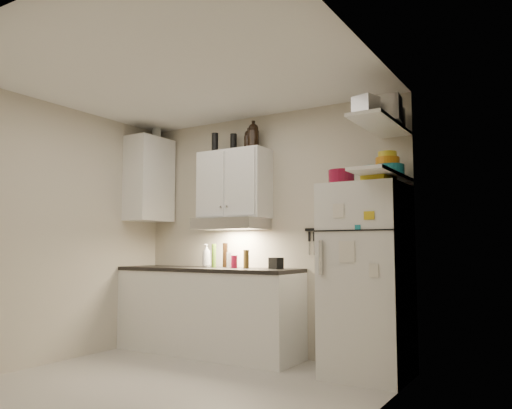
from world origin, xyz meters
The scene contains 36 objects.
floor centered at (0.00, 0.00, -0.01)m, with size 3.20×3.00×0.02m, color #BAB4AB.
ceiling centered at (0.00, 0.00, 2.61)m, with size 3.20×3.00×0.02m, color white.
back_wall centered at (0.00, 1.51, 1.30)m, with size 3.20×0.02×2.60m, color beige.
left_wall centered at (-1.61, 0.00, 1.30)m, with size 0.02×3.00×2.60m, color beige.
right_wall centered at (1.61, 0.00, 1.30)m, with size 0.02×3.00×2.60m, color beige.
base_cabinet centered at (-0.55, 1.20, 0.44)m, with size 2.10×0.60×0.88m, color white.
countertop centered at (-0.55, 1.20, 0.90)m, with size 2.10×0.62×0.04m, color black.
upper_cabinet centered at (-0.30, 1.33, 1.83)m, with size 0.80×0.33×0.75m, color white.
side_cabinet centered at (-1.44, 1.20, 1.95)m, with size 0.33×0.55×1.00m, color white.
range_hood centered at (-0.30, 1.27, 1.39)m, with size 0.76×0.46×0.12m, color silver.
fridge centered at (1.25, 1.16, 0.85)m, with size 0.70×0.68×1.70m, color white.
shelf_hi centered at (1.45, 1.02, 2.20)m, with size 0.30×0.95×0.03m, color white.
shelf_lo centered at (1.45, 1.02, 1.76)m, with size 0.30×0.95×0.03m, color white.
knife_strip centered at (0.70, 1.49, 1.32)m, with size 0.42×0.02×0.03m, color black.
dutch_oven centered at (1.07, 1.04, 1.77)m, with size 0.23×0.23×0.14m, color maroon.
book_stack centered at (1.43, 1.00, 1.75)m, with size 0.21×0.27×0.09m, color gold.
spice_jar centered at (1.32, 1.14, 1.75)m, with size 0.06×0.06×0.09m, color silver.
stock_pot centered at (1.46, 1.29, 2.31)m, with size 0.25×0.25×0.18m, color silver.
tin_a centered at (1.51, 1.03, 2.33)m, with size 0.23×0.21×0.23m, color #AAAAAD.
tin_b centered at (1.41, 0.77, 2.30)m, with size 0.17×0.17×0.17m, color #AAAAAD.
bowl_teal centered at (1.44, 1.27, 1.83)m, with size 0.27×0.27×0.11m, color teal.
bowl_orange centered at (1.44, 1.24, 1.91)m, with size 0.21×0.21×0.06m, color orange.
bowl_yellow centered at (1.44, 1.24, 1.97)m, with size 0.17×0.17×0.05m, color yellow.
plates centered at (1.39, 1.00, 1.80)m, with size 0.24×0.24×0.06m, color teal.
growler_a centered at (-0.15, 1.39, 2.32)m, with size 0.10×0.10×0.23m, color black, non-canonical shape.
growler_b centered at (-0.06, 1.36, 2.35)m, with size 0.12×0.12×0.29m, color black, non-canonical shape.
thermos_a centered at (-0.36, 1.40, 2.31)m, with size 0.07×0.07×0.21m, color black.
thermos_b centered at (-0.51, 1.26, 2.31)m, with size 0.07×0.07×0.21m, color black.
side_jar centered at (-1.45, 1.32, 2.52)m, with size 0.11×0.11×0.15m, color silver.
soap_bottle centered at (-0.65, 1.31, 1.06)m, with size 0.11×0.11×0.29m, color white.
pepper_mill centered at (-0.08, 1.25, 1.02)m, with size 0.06×0.06×0.19m, color brown.
oil_bottle centered at (-0.49, 1.22, 1.05)m, with size 0.05×0.05×0.26m, color #486D1B.
vinegar_bottle centered at (-0.41, 1.33, 1.05)m, with size 0.06×0.06×0.27m, color black.
clear_bottle centered at (-0.30, 1.25, 1.00)m, with size 0.06×0.06×0.17m, color silver.
red_jar centered at (-0.21, 1.22, 0.99)m, with size 0.07×0.07×0.13m, color maroon.
caddy centered at (0.24, 1.30, 0.98)m, with size 0.13×0.10×0.11m, color black.
Camera 1 is at (2.75, -3.18, 1.13)m, focal length 35.00 mm.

